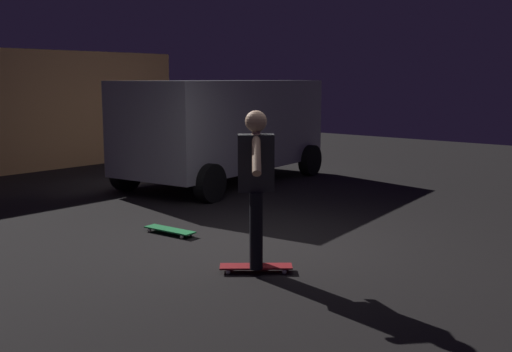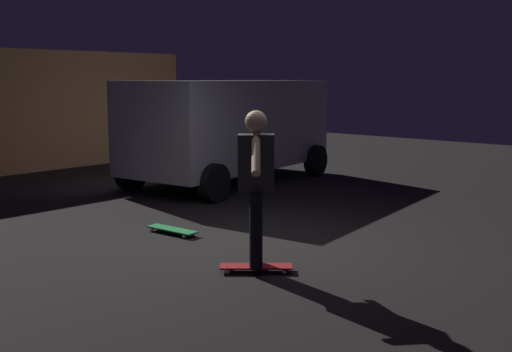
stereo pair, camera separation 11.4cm
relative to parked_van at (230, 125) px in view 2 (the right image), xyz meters
The scene contains 5 objects.
ground_plane 4.87m from the parked_van, 132.64° to the right, with size 28.00×28.00×0.00m, color black.
parked_van is the anchor object (origin of this frame).
skateboard_ridden 5.93m from the parked_van, 133.24° to the right, with size 0.67×0.72×0.07m.
skateboard_spare 4.35m from the parked_van, 146.70° to the right, with size 0.27×0.79×0.07m.
skater 5.83m from the parked_van, 133.24° to the right, with size 0.79×0.72×1.67m.
Camera 2 is at (-5.54, -4.99, 2.06)m, focal length 42.93 mm.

